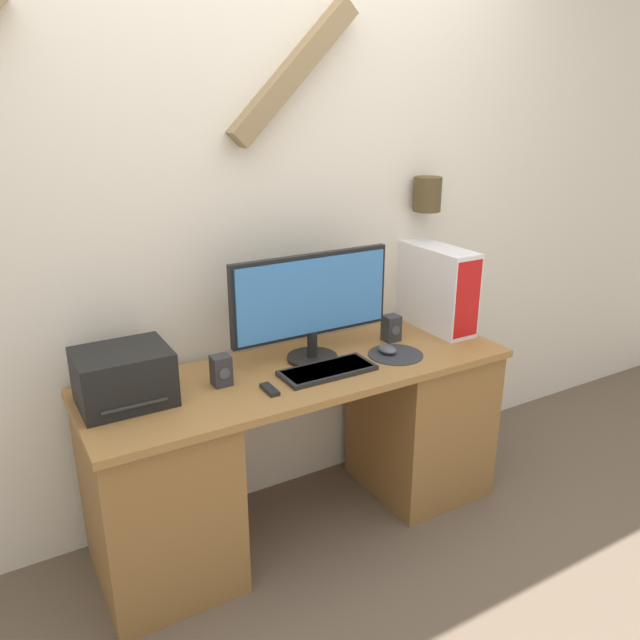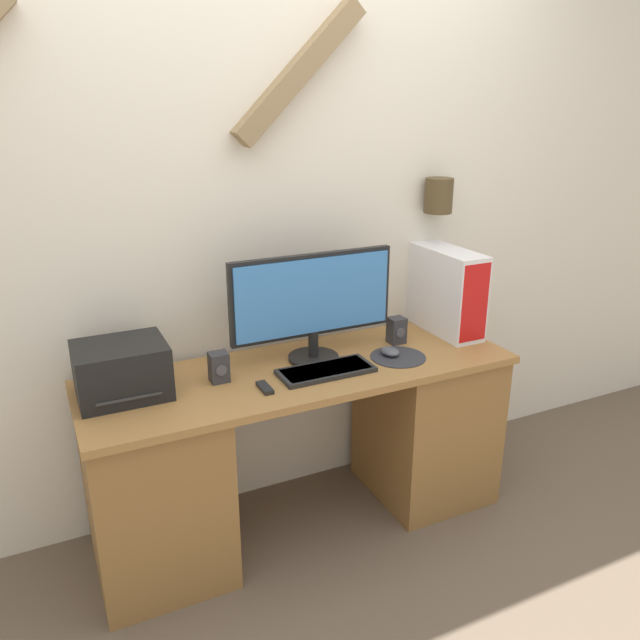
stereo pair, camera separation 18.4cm
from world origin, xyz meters
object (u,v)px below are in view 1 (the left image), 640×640
at_px(monitor, 312,301).
at_px(printer, 124,377).
at_px(speaker_right, 391,328).
at_px(remote_control, 270,390).
at_px(mouse, 387,349).
at_px(computer_tower, 437,288).
at_px(speaker_left, 221,370).
at_px(keyboard, 327,370).

distance_m(monitor, printer, 0.77).
bearing_deg(printer, speaker_right, 0.54).
bearing_deg(printer, monitor, 0.19).
relative_size(monitor, remote_control, 6.78).
xyz_separation_m(mouse, remote_control, (-0.58, -0.07, -0.01)).
relative_size(monitor, computer_tower, 1.65).
distance_m(printer, speaker_right, 1.16).
relative_size(printer, remote_control, 3.11).
relative_size(monitor, mouse, 7.48).
height_order(printer, speaker_right, printer).
relative_size(computer_tower, remote_control, 4.11).
xyz_separation_m(monitor, remote_control, (-0.28, -0.18, -0.24)).
height_order(monitor, speaker_left, monitor).
height_order(mouse, computer_tower, computer_tower).
bearing_deg(mouse, monitor, 160.49).
bearing_deg(remote_control, monitor, 32.95).
xyz_separation_m(printer, remote_control, (0.47, -0.18, -0.09)).
bearing_deg(speaker_right, mouse, -131.71).
bearing_deg(computer_tower, monitor, -176.02).
distance_m(mouse, speaker_right, 0.16).
xyz_separation_m(keyboard, computer_tower, (0.70, 0.19, 0.18)).
xyz_separation_m(computer_tower, speaker_left, (-1.09, -0.09, -0.13)).
bearing_deg(printer, computer_tower, 2.00).
bearing_deg(remote_control, printer, 159.25).
height_order(keyboard, remote_control, keyboard).
relative_size(computer_tower, speaker_left, 3.63).
bearing_deg(speaker_left, printer, 174.04).
distance_m(monitor, mouse, 0.40).
relative_size(keyboard, remote_control, 3.69).
bearing_deg(monitor, keyboard, -94.87).
bearing_deg(computer_tower, keyboard, -164.58).
bearing_deg(keyboard, remote_control, -172.17).
relative_size(monitor, printer, 2.18).
xyz_separation_m(keyboard, remote_control, (-0.27, -0.04, -0.00)).
distance_m(speaker_left, remote_control, 0.20).
bearing_deg(printer, speaker_left, -5.96).
height_order(computer_tower, remote_control, computer_tower).
relative_size(printer, speaker_left, 2.75).
bearing_deg(remote_control, speaker_left, 131.88).
bearing_deg(keyboard, monitor, 85.13).
distance_m(monitor, computer_tower, 0.69).
height_order(computer_tower, speaker_right, computer_tower).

